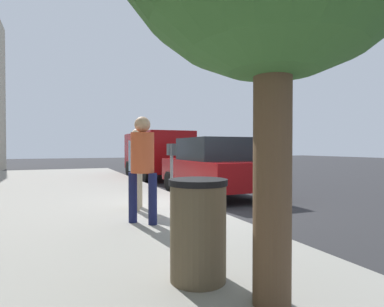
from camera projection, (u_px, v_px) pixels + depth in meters
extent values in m
plane|color=#2B2B2D|center=(195.00, 208.00, 7.82)|extent=(80.00, 80.00, 0.00)
cube|color=gray|center=(62.00, 215.00, 6.64)|extent=(28.00, 6.00, 0.15)
cylinder|color=gray|center=(172.00, 181.00, 7.10)|extent=(0.07, 0.07, 1.15)
cube|color=#383D42|center=(173.00, 150.00, 7.00)|extent=(0.16, 0.11, 0.26)
cube|color=#383D42|center=(170.00, 149.00, 7.18)|extent=(0.16, 0.11, 0.26)
cube|color=#268C33|center=(176.00, 149.00, 7.02)|extent=(0.10, 0.01, 0.10)
cube|color=#268C33|center=(173.00, 149.00, 7.21)|extent=(0.10, 0.01, 0.10)
cylinder|color=tan|center=(139.00, 189.00, 7.08)|extent=(0.15, 0.15, 0.82)
cylinder|color=tan|center=(136.00, 191.00, 6.70)|extent=(0.15, 0.15, 0.82)
cylinder|color=#8CB7E0|center=(137.00, 156.00, 6.88)|extent=(0.38, 0.38, 0.65)
sphere|color=beige|center=(137.00, 135.00, 6.87)|extent=(0.26, 0.26, 0.26)
cylinder|color=#191E4C|center=(133.00, 197.00, 5.65)|extent=(0.15, 0.15, 0.88)
cylinder|color=#191E4C|center=(153.00, 199.00, 5.49)|extent=(0.15, 0.15, 0.88)
cylinder|color=#D85933|center=(142.00, 153.00, 5.56)|extent=(0.41, 0.41, 0.70)
sphere|color=tan|center=(142.00, 125.00, 5.55)|extent=(0.28, 0.28, 0.28)
cube|color=maroon|center=(211.00, 172.00, 9.97)|extent=(4.41, 1.87, 0.76)
cube|color=black|center=(214.00, 149.00, 9.77)|extent=(2.21, 1.71, 0.68)
cylinder|color=black|center=(170.00, 181.00, 10.96)|extent=(0.66, 0.22, 0.66)
cylinder|color=black|center=(216.00, 179.00, 11.63)|extent=(0.66, 0.22, 0.66)
cylinder|color=black|center=(205.00, 192.00, 8.32)|extent=(0.66, 0.22, 0.66)
cylinder|color=black|center=(262.00, 188.00, 8.99)|extent=(0.66, 0.22, 0.66)
cube|color=maroon|center=(156.00, 152.00, 15.42)|extent=(5.20, 2.01, 1.80)
cylinder|color=black|center=(129.00, 169.00, 16.61)|extent=(0.76, 0.22, 0.76)
cylinder|color=black|center=(164.00, 168.00, 17.36)|extent=(0.76, 0.22, 0.76)
cylinder|color=black|center=(146.00, 173.00, 13.51)|extent=(0.76, 0.22, 0.76)
cylinder|color=black|center=(188.00, 172.00, 14.26)|extent=(0.76, 0.22, 0.76)
cylinder|color=brown|center=(272.00, 158.00, 2.67)|extent=(0.32, 0.32, 2.47)
cylinder|color=brown|center=(198.00, 233.00, 3.19)|extent=(0.56, 0.56, 0.95)
cylinder|color=black|center=(198.00, 182.00, 3.18)|extent=(0.59, 0.59, 0.06)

